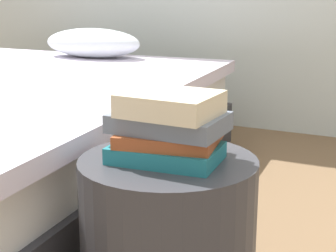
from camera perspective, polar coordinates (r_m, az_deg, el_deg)
name	(u,v)px	position (r m, az deg, el deg)	size (l,w,h in m)	color
bed	(7,131)	(2.51, -16.36, -0.48)	(1.66, 2.10, 0.62)	#2D2D33
side_table	(168,236)	(1.49, 0.00, -11.31)	(0.46, 0.46, 0.43)	#333338
book_teal	(166,153)	(1.39, -0.18, -2.81)	(0.27, 0.18, 0.04)	#1E727F
book_rust	(168,137)	(1.40, 0.00, -1.10)	(0.24, 0.20, 0.03)	#994723
book_slate	(168,122)	(1.38, 0.03, 0.39)	(0.28, 0.18, 0.05)	slate
book_cream	(170,104)	(1.35, 0.25, 2.31)	(0.23, 0.19, 0.06)	beige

